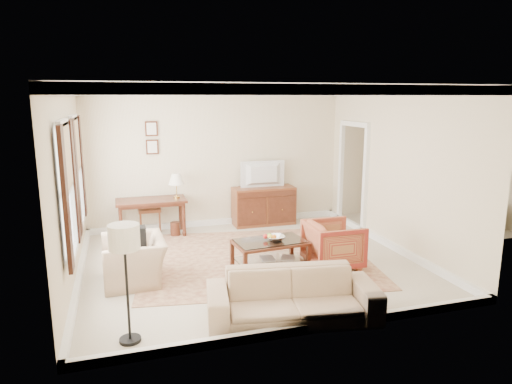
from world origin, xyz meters
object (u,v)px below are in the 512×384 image
tv (264,166)px  club_armchair (134,253)px  sofa (293,288)px  sideboard (264,206)px  striped_armchair (333,243)px  writing_desk (151,205)px  coffee_table (270,247)px

tv → club_armchair: (-2.85, -2.45, -0.84)m
club_armchair → sofa: club_armchair is taller
sideboard → club_armchair: size_ratio=1.30×
striped_armchair → sofa: (-1.29, -1.48, -0.01)m
sideboard → striped_armchair: striped_armchair is taller
sofa → club_armchair: bearing=144.8°
tv → sofa: bearing=76.8°
sideboard → writing_desk: bearing=-176.4°
sofa → striped_armchair: bearing=58.5°
striped_armchair → writing_desk: bearing=46.5°
writing_desk → striped_armchair: size_ratio=1.61×
writing_desk → striped_armchair: (2.70, -2.66, -0.21)m
sideboard → striped_armchair: (0.29, -2.81, 0.01)m
tv → coffee_table: size_ratio=0.78×
writing_desk → sofa: 4.38m
sideboard → club_armchair: bearing=-139.1°
writing_desk → tv: bearing=3.2°
writing_desk → club_armchair: size_ratio=1.32×
striped_armchair → club_armchair: (-3.14, 0.35, 0.03)m
striped_armchair → club_armchair: club_armchair is taller
tv → striped_armchair: 2.94m
striped_armchair → sofa: striped_armchair is taller
writing_desk → sideboard: 2.43m
writing_desk → sofa: bearing=-71.2°
sideboard → tv: bearing=-90.0°
coffee_table → striped_armchair: (1.02, -0.23, 0.05)m
writing_desk → coffee_table: writing_desk is taller
coffee_table → striped_armchair: 1.04m
coffee_table → sideboard: bearing=74.3°
sideboard → striped_armchair: bearing=-84.1°
striped_armchair → sofa: size_ratio=0.40×
writing_desk → striped_armchair: 3.80m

